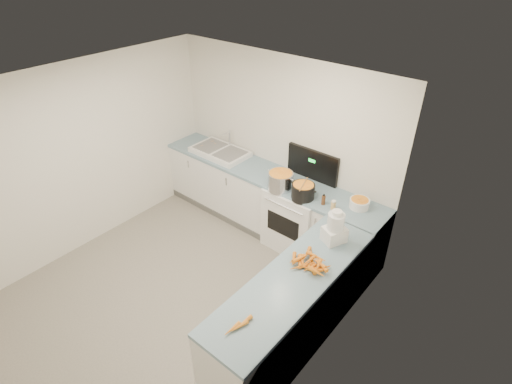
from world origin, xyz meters
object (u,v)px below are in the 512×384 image
Objects in this scene: steel_pot at (280,181)px; food_processor at (335,228)px; sink at (220,152)px; mixing_bowl at (359,203)px; extract_bottle at (323,200)px; stove at (297,216)px; spice_jar at (333,205)px; black_pot at (303,192)px.

food_processor is (1.08, -0.49, 0.07)m from steel_pot.
steel_pot is (1.27, -0.19, 0.06)m from sink.
sink is 2.19× the size of food_processor.
extract_bottle is at bearing -148.84° from mixing_bowl.
extract_bottle is (1.90, -0.16, 0.02)m from sink.
mixing_bowl is at bearing 5.57° from stove.
sink is at bearing 179.38° from stove.
sink reaches higher than extract_bottle.
sink is 1.91m from extract_bottle.
stove is 1.58× the size of sink.
mixing_bowl is at bearing 31.16° from extract_bottle.
extract_bottle is (0.63, 0.03, -0.04)m from steel_pot.
food_processor is (2.35, -0.68, 0.13)m from sink.
spice_jar is at bearing 121.03° from food_processor.
mixing_bowl is (0.65, 0.26, -0.03)m from black_pot.
black_pot is 2.40× the size of extract_bottle.
steel_pot is 1.03m from mixing_bowl.
spice_jar is (-0.22, -0.23, -0.00)m from mixing_bowl.
stove is 1.54m from sink.
steel_pot reaches higher than spice_jar.
spice_jar is (0.14, -0.01, -0.01)m from extract_bottle.
stove is 11.23× the size of extract_bottle.
mixing_bowl is 0.43m from extract_bottle.
steel_pot is 2.72× the size of extract_bottle.
black_pot is at bearing -158.37° from mixing_bowl.
food_processor is at bearing -36.33° from stove.
black_pot is at bearing -0.31° from steel_pot.
black_pot is (1.62, -0.19, 0.05)m from sink.
steel_pot is at bearing -165.70° from mixing_bowl.
spice_jar is (0.77, 0.02, -0.05)m from steel_pot.
steel_pot is at bearing -8.51° from sink.
sink is 1.63m from black_pot.
spice_jar is 0.26× the size of food_processor.
stove is at bearing 162.42° from extract_bottle.
mixing_bowl is at bearing 21.63° from black_pot.
stove is 0.62m from steel_pot.
black_pot reaches higher than spice_jar.
mixing_bowl is at bearing 96.51° from food_processor.
food_processor is (0.08, -0.74, 0.11)m from mixing_bowl.
sink is at bearing 171.49° from steel_pot.
black_pot is 0.69m from mixing_bowl.
stove is 0.80m from spice_jar.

